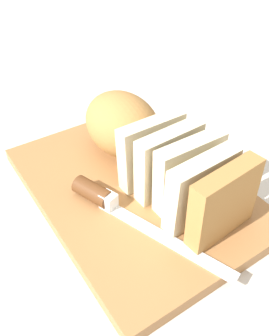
{
  "coord_description": "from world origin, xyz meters",
  "views": [
    {
      "loc": [
        0.33,
        -0.2,
        0.37
      ],
      "look_at": [
        0.0,
        0.0,
        0.05
      ],
      "focal_mm": 38.71,
      "sensor_mm": 36.0,
      "label": 1
    }
  ],
  "objects": [
    {
      "name": "bread_loaf",
      "position": [
        -0.01,
        0.03,
        0.07
      ],
      "size": [
        0.3,
        0.12,
        0.1
      ],
      "rotation": [
        0.0,
        0.0,
        0.06
      ],
      "color": "#A8753D",
      "rests_on": "cutting_board"
    },
    {
      "name": "crumb_near_knife",
      "position": [
        0.01,
        0.03,
        0.02
      ],
      "size": [
        0.0,
        0.0,
        0.0
      ],
      "primitive_type": "sphere",
      "color": "#A8753D",
      "rests_on": "cutting_board"
    },
    {
      "name": "crumb_near_loaf",
      "position": [
        -0.04,
        -0.0,
        0.02
      ],
      "size": [
        0.01,
        0.01,
        0.01
      ],
      "primitive_type": "sphere",
      "color": "#A8753D",
      "rests_on": "cutting_board"
    },
    {
      "name": "bread_knife",
      "position": [
        0.02,
        -0.05,
        0.03
      ],
      "size": [
        0.23,
        0.1,
        0.03
      ],
      "rotation": [
        0.0,
        0.0,
        0.36
      ],
      "color": "silver",
      "rests_on": "cutting_board"
    },
    {
      "name": "ground_plane",
      "position": [
        0.0,
        0.0,
        0.0
      ],
      "size": [
        3.0,
        3.0,
        0.0
      ],
      "primitive_type": "plane",
      "color": "beige"
    },
    {
      "name": "crumb_stray_left",
      "position": [
        -0.02,
        -0.06,
        0.02
      ],
      "size": [
        0.0,
        0.0,
        0.0
      ],
      "primitive_type": "sphere",
      "color": "#A8753D",
      "rests_on": "cutting_board"
    },
    {
      "name": "cutting_board",
      "position": [
        0.0,
        0.0,
        0.01
      ],
      "size": [
        0.37,
        0.27,
        0.02
      ],
      "primitive_type": "cube",
      "rotation": [
        0.0,
        0.0,
        0.02
      ],
      "color": "#9E6B3D",
      "rests_on": "ground_plane"
    }
  ]
}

